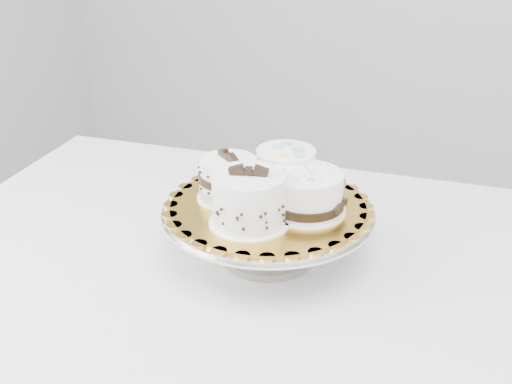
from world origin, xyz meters
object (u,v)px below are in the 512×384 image
at_px(table, 290,311).
at_px(cake_ribbon, 307,194).
at_px(cake_stand, 268,223).
at_px(cake_dots, 286,170).
at_px(cake_swirl, 249,201).
at_px(cake_banded, 229,180).
at_px(cake_board, 268,206).

xyz_separation_m(table, cake_ribbon, (0.01, 0.04, 0.19)).
relative_size(cake_stand, cake_dots, 2.84).
bearing_deg(cake_swirl, cake_banded, 118.23).
relative_size(cake_dots, cake_ribbon, 0.92).
distance_m(table, cake_ribbon, 0.20).
distance_m(cake_stand, cake_board, 0.03).
distance_m(cake_stand, cake_dots, 0.09).
relative_size(cake_banded, cake_ribbon, 0.98).
height_order(table, cake_board, cake_board).
distance_m(table, cake_stand, 0.15).
height_order(cake_board, cake_swirl, cake_swirl).
xyz_separation_m(cake_stand, cake_swirl, (0.00, -0.07, 0.07)).
bearing_deg(cake_ribbon, cake_stand, -174.50).
xyz_separation_m(cake_dots, cake_ribbon, (0.06, -0.05, -0.01)).
height_order(cake_dots, cake_ribbon, cake_dots).
bearing_deg(cake_board, table, -29.48).
relative_size(cake_board, cake_ribbon, 2.40).
xyz_separation_m(cake_swirl, cake_dots, (0.00, 0.13, -0.00)).
bearing_deg(table, cake_stand, 141.04).
bearing_deg(table, cake_board, 141.04).
height_order(table, cake_stand, cake_stand).
height_order(cake_swirl, cake_banded, cake_swirl).
distance_m(cake_stand, cake_swirl, 0.10).
bearing_deg(cake_board, cake_banded, -175.10).
relative_size(cake_board, cake_dots, 2.61).
bearing_deg(cake_swirl, cake_board, 70.61).
bearing_deg(cake_dots, cake_banded, -151.01).
distance_m(cake_stand, cake_ribbon, 0.09).
distance_m(cake_board, cake_dots, 0.07).
relative_size(table, cake_swirl, 10.25).
bearing_deg(cake_stand, cake_ribbon, 7.19).
bearing_deg(cake_banded, cake_board, 38.21).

